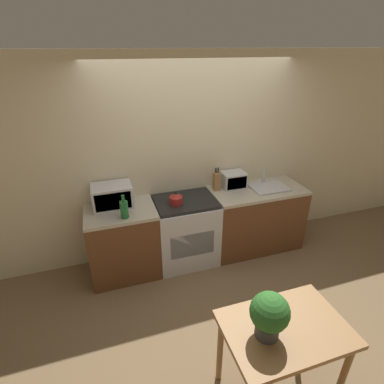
# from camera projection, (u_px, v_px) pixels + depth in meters

# --- Properties ---
(ground_plane) EXTENTS (16.00, 16.00, 0.00)m
(ground_plane) POSITION_uv_depth(u_px,v_px,m) (221.00, 291.00, 3.56)
(ground_plane) COLOR brown
(wall_back) EXTENTS (10.00, 0.06, 2.60)m
(wall_back) POSITION_uv_depth(u_px,v_px,m) (193.00, 159.00, 3.89)
(wall_back) COLOR beige
(wall_back) RESTS_ON ground_plane
(counter_left_run) EXTENTS (0.82, 0.62, 0.90)m
(counter_left_run) POSITION_uv_depth(u_px,v_px,m) (124.00, 242.00, 3.69)
(counter_left_run) COLOR brown
(counter_left_run) RESTS_ON ground_plane
(counter_right_run) EXTENTS (1.26, 0.62, 0.90)m
(counter_right_run) POSITION_uv_depth(u_px,v_px,m) (255.00, 218.00, 4.19)
(counter_right_run) COLOR brown
(counter_right_run) RESTS_ON ground_plane
(stove_range) EXTENTS (0.78, 0.62, 0.90)m
(stove_range) POSITION_uv_depth(u_px,v_px,m) (185.00, 231.00, 3.91)
(stove_range) COLOR silver
(stove_range) RESTS_ON ground_plane
(kettle) EXTENTS (0.16, 0.16, 0.16)m
(kettle) POSITION_uv_depth(u_px,v_px,m) (176.00, 199.00, 3.60)
(kettle) COLOR maroon
(kettle) RESTS_ON stove_range
(microwave) EXTENTS (0.46, 0.32, 0.27)m
(microwave) POSITION_uv_depth(u_px,v_px,m) (112.00, 196.00, 3.52)
(microwave) COLOR silver
(microwave) RESTS_ON counter_left_run
(bottle) EXTENTS (0.09, 0.09, 0.28)m
(bottle) POSITION_uv_depth(u_px,v_px,m) (124.00, 209.00, 3.30)
(bottle) COLOR #1E662D
(bottle) RESTS_ON counter_left_run
(knife_block) EXTENTS (0.08, 0.08, 0.31)m
(knife_block) POSITION_uv_depth(u_px,v_px,m) (217.00, 181.00, 3.92)
(knife_block) COLOR #9E7042
(knife_block) RESTS_ON counter_right_run
(toaster_oven) EXTENTS (0.31, 0.24, 0.21)m
(toaster_oven) POSITION_uv_depth(u_px,v_px,m) (233.00, 180.00, 4.01)
(toaster_oven) COLOR silver
(toaster_oven) RESTS_ON counter_right_run
(sink_basin) EXTENTS (0.48, 0.39, 0.24)m
(sink_basin) POSITION_uv_depth(u_px,v_px,m) (268.00, 186.00, 4.04)
(sink_basin) COLOR silver
(sink_basin) RESTS_ON counter_right_run
(dining_table) EXTENTS (0.92, 0.62, 0.77)m
(dining_table) POSITION_uv_depth(u_px,v_px,m) (284.00, 337.00, 2.24)
(dining_table) COLOR #9E7042
(dining_table) RESTS_ON ground_plane
(potted_plant) EXTENTS (0.28, 0.28, 0.36)m
(potted_plant) POSITION_uv_depth(u_px,v_px,m) (269.00, 314.00, 2.05)
(potted_plant) COLOR #424247
(potted_plant) RESTS_ON dining_table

